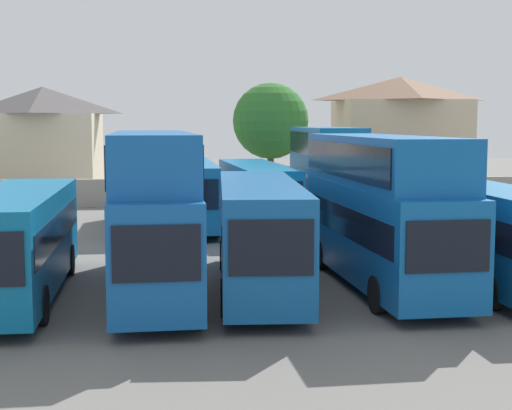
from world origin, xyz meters
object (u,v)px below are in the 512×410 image
Objects in this scene: bus_3 at (259,229)px; bus_5 at (485,229)px; bus_2 at (153,204)px; bus_7 at (189,190)px; tree_left_of_lot at (271,121)px; bus_1 at (17,237)px; house_terrace_left at (44,140)px; bus_8 at (256,191)px; bus_4 at (381,202)px; bus_6 at (146,190)px; bus_9 at (326,170)px; house_terrace_centre at (400,134)px.

bus_3 reaches higher than bus_5.
bus_2 is 1.04× the size of bus_7.
bus_3 is at bearing -96.90° from tree_left_of_lot.
bus_7 reaches higher than bus_5.
tree_left_of_lot is at bearing 153.81° from bus_7.
bus_1 is 16.48m from bus_7.
bus_2 is (4.15, 0.33, 0.98)m from bus_1.
house_terrace_left is 1.03× the size of tree_left_of_lot.
bus_3 is 15.38m from bus_8.
house_terrace_left reaches higher than bus_1.
bus_4 is 0.98× the size of bus_7.
bus_5 is at bearing -58.93° from house_terrace_left.
tree_left_of_lot is (3.37, 27.84, 3.49)m from bus_3.
bus_4 is (4.06, 0.20, 0.81)m from bus_3.
bus_2 is 10.99m from bus_5.
bus_6 is at bearing -97.45° from bus_7.
bus_5 is 39.83m from house_terrace_left.
bus_9 reaches higher than bus_1.
bus_2 is 16.14m from bus_8.
tree_left_of_lot is (16.35, -6.26, 1.40)m from house_terrace_left.
bus_9 reaches higher than bus_4.
bus_2 reaches higher than bus_4.
bus_3 is 1.00× the size of bus_7.
bus_3 is 4.14m from bus_4.
bus_5 reaches higher than bus_1.
house_terrace_centre is at bearing 137.18° from bus_7.
house_terrace_left is (-5.43, 34.53, 2.20)m from bus_1.
bus_3 is 1.08× the size of bus_5.
bus_7 is at bearing -130.51° from house_terrace_centre.
bus_6 is 0.85× the size of bus_8.
bus_8 is (4.68, 15.41, -1.01)m from bus_2.
bus_2 is at bearing -86.18° from bus_3.
tree_left_of_lot is (7.81, 12.47, 3.55)m from bus_6.
bus_3 is 36.55m from house_terrace_left.
house_terrace_centre is (17.60, 34.51, 1.65)m from bus_2.
house_terrace_centre is (21.76, 34.85, 2.63)m from bus_1.
bus_3 is at bearing 6.07° from bus_7.
bus_9 is at bearing -115.96° from house_terrace_centre.
bus_9 is at bearing -45.93° from house_terrace_left.
tree_left_of_lot is at bearing 163.01° from bus_2.
tree_left_of_lot reaches higher than bus_3.
bus_9 is (-2.54, 15.49, 0.99)m from bus_5.
house_terrace_left reaches higher than bus_9.
bus_2 reaches higher than bus_3.
bus_2 reaches higher than bus_7.
bus_8 is at bearing -87.10° from bus_9.
bus_6 reaches higher than bus_8.
bus_1 is 1.07× the size of bus_5.
tree_left_of_lot is at bearing 177.70° from bus_4.
bus_5 is 19.47m from bus_6.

